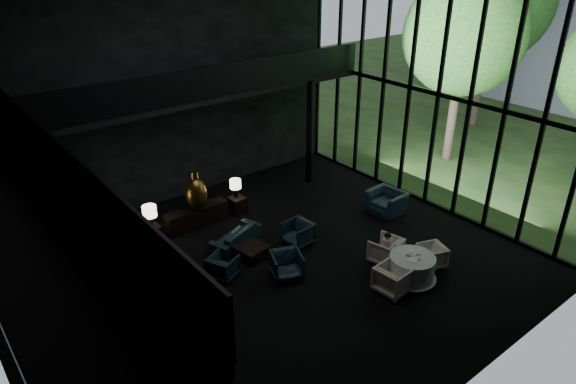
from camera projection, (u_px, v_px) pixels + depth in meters
floor at (272, 270)px, 14.86m from camera, size 14.00×12.00×0.02m
wall_back at (164, 91)px, 17.30m from camera, size 14.00×0.04×8.00m
wall_front at (477, 235)px, 8.88m from camera, size 14.00×0.04×8.00m
curtain_wall at (439, 94)px, 16.97m from camera, size 0.20×12.00×8.00m
mezzanine_left at (17, 209)px, 9.74m from camera, size 2.00×12.00×0.25m
mezzanine_back at (205, 92)px, 17.16m from camera, size 12.00×2.00×0.25m
railing_left at (65, 167)px, 10.04m from camera, size 0.06×12.00×1.00m
railing_back at (220, 80)px, 16.19m from camera, size 12.00×0.06×1.00m
column_nw at (21, 187)px, 15.19m from camera, size 0.24×0.24×4.00m
column_ne at (309, 133)px, 19.46m from camera, size 0.24×0.24×4.00m
tree_near at (464, 35)px, 20.09m from camera, size 4.80×4.80×7.65m
tree_far at (493, 2)px, 23.95m from camera, size 5.60×5.60×8.80m
console at (196, 217)px, 16.99m from camera, size 2.17×0.49×0.69m
bronze_urn at (196, 193)px, 16.51m from camera, size 0.71×0.71×1.33m
side_table_left at (152, 234)px, 16.12m from camera, size 0.51×0.51×0.56m
table_lamp_left at (150, 212)px, 15.73m from camera, size 0.44×0.44×0.73m
side_table_right at (237, 205)px, 17.89m from camera, size 0.52×0.52×0.57m
table_lamp_right at (235, 185)px, 17.60m from camera, size 0.39×0.39×0.65m
sofa at (235, 234)px, 16.02m from camera, size 1.72×0.99×0.65m
lounge_armchair_west at (223, 266)px, 14.39m from camera, size 0.90×0.92×0.73m
lounge_armchair_east at (298, 232)px, 15.93m from camera, size 0.89×0.94×0.89m
lounge_armchair_south at (287, 263)px, 14.34m from camera, size 1.16×1.13×0.93m
window_armchair at (387, 197)px, 17.79m from camera, size 0.94×1.37×1.15m
coffee_table at (252, 251)px, 15.39m from camera, size 0.95×0.95×0.37m
dining_table at (411, 270)px, 14.31m from camera, size 1.43×1.43×0.75m
dining_chair_north at (386, 248)px, 15.05m from camera, size 1.07×1.03×0.93m
dining_chair_east at (431, 255)px, 14.91m from camera, size 0.82×0.84×0.69m
dining_chair_west at (393, 277)px, 13.76m from camera, size 0.94×1.00×0.95m
child at (387, 242)px, 14.81m from camera, size 0.28×0.28×0.60m
plate_a at (412, 260)px, 13.95m from camera, size 0.29×0.29×0.02m
plate_b at (410, 250)px, 14.41m from camera, size 0.25×0.25×0.01m
saucer at (422, 253)px, 14.27m from camera, size 0.17×0.17×0.01m
coffee_cup at (418, 254)px, 14.18m from camera, size 0.09×0.09×0.06m
cereal_bowl at (408, 254)px, 14.17m from camera, size 0.15×0.15×0.07m
cream_pot at (419, 259)px, 13.95m from camera, size 0.08×0.08×0.08m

